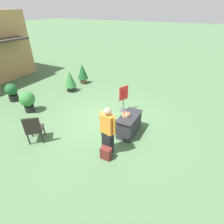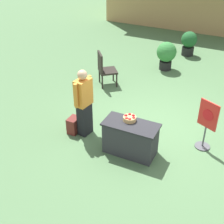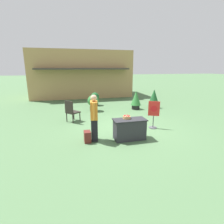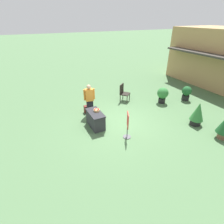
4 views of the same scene
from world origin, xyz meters
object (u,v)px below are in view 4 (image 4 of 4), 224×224
(person_visitor, at_px, (90,100))
(apple_basket, at_px, (97,110))
(poster_board, at_px, (128,125))
(patio_chair, at_px, (123,92))
(potted_plant_near_right, at_px, (198,113))
(potted_plant_far_left, at_px, (163,94))
(backpack, at_px, (87,109))
(potted_plant_far_right, at_px, (186,93))
(display_table, at_px, (96,119))

(person_visitor, bearing_deg, apple_basket, 4.60)
(poster_board, distance_m, patio_chair, 4.04)
(potted_plant_near_right, bearing_deg, patio_chair, -156.50)
(patio_chair, xyz_separation_m, potted_plant_far_left, (1.40, 2.04, -0.02))
(backpack, bearing_deg, potted_plant_far_right, 78.56)
(display_table, relative_size, poster_board, 1.00)
(display_table, xyz_separation_m, poster_board, (1.49, 0.94, 0.25))
(apple_basket, bearing_deg, person_visitor, 175.83)
(person_visitor, height_order, patio_chair, person_visitor)
(backpack, bearing_deg, person_visitor, 17.11)
(person_visitor, distance_m, potted_plant_far_left, 4.69)
(backpack, xyz_separation_m, patio_chair, (-0.49, 2.68, 0.40))
(person_visitor, xyz_separation_m, patio_chair, (-0.77, 2.59, -0.29))
(apple_basket, bearing_deg, poster_board, 27.67)
(person_visitor, bearing_deg, potted_plant_far_right, 89.66)
(poster_board, bearing_deg, person_visitor, -49.19)
(display_table, distance_m, person_visitor, 1.43)
(backpack, bearing_deg, poster_board, 14.86)
(person_visitor, height_order, backpack, person_visitor)
(patio_chair, height_order, potted_plant_far_left, patio_chair)
(display_table, bearing_deg, potted_plant_far_left, 98.14)
(person_visitor, height_order, potted_plant_far_left, person_visitor)
(backpack, height_order, potted_plant_near_right, potted_plant_near_right)
(poster_board, xyz_separation_m, potted_plant_near_right, (0.63, 3.69, 0.00))
(backpack, relative_size, poster_board, 0.34)
(potted_plant_near_right, bearing_deg, apple_basket, -116.00)
(display_table, bearing_deg, backpack, 175.84)
(apple_basket, relative_size, potted_plant_near_right, 0.24)
(apple_basket, bearing_deg, display_table, -53.88)
(potted_plant_far_left, bearing_deg, potted_plant_far_right, 77.18)
(patio_chair, bearing_deg, potted_plant_far_left, 16.43)
(person_visitor, bearing_deg, patio_chair, 115.41)
(backpack, bearing_deg, potted_plant_far_left, 79.06)
(person_visitor, bearing_deg, poster_board, 23.40)
(patio_chair, xyz_separation_m, potted_plant_near_right, (4.21, 1.83, 0.04))
(backpack, height_order, potted_plant_far_right, potted_plant_far_right)
(person_visitor, bearing_deg, display_table, 0.00)
(apple_basket, height_order, person_visitor, person_visitor)
(patio_chair, distance_m, potted_plant_near_right, 4.60)
(backpack, bearing_deg, display_table, -4.16)
(display_table, xyz_separation_m, patio_chair, (-2.10, 2.79, 0.21))
(backpack, bearing_deg, potted_plant_near_right, 50.46)
(poster_board, bearing_deg, potted_plant_far_right, -135.96)
(backpack, height_order, patio_chair, patio_chair)
(poster_board, relative_size, potted_plant_far_right, 1.32)
(display_table, height_order, person_visitor, person_visitor)
(display_table, xyz_separation_m, potted_plant_far_left, (-0.69, 4.84, 0.18))
(display_table, height_order, potted_plant_far_right, potted_plant_far_right)
(person_visitor, relative_size, potted_plant_near_right, 1.45)
(display_table, xyz_separation_m, potted_plant_far_right, (-0.31, 6.52, 0.12))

